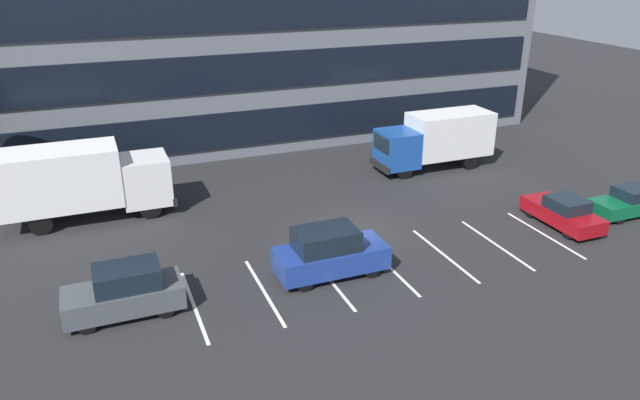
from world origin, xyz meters
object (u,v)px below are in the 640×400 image
suv_navy (329,253)px  suv_charcoal (125,292)px  box_truck_white (83,179)px  sedan_forest (630,202)px  sedan_maroon (563,212)px  box_truck_blue (436,138)px

suv_navy → suv_charcoal: (-8.17, 0.10, -0.08)m
box_truck_white → suv_navy: 13.46m
box_truck_white → sedan_forest: size_ratio=2.02×
sedan_maroon → sedan_forest: 4.15m
sedan_maroon → suv_charcoal: suv_charcoal is taller
sedan_maroon → box_truck_blue: bearing=97.7°
suv_charcoal → sedan_forest: (24.85, -0.05, -0.26)m
sedan_forest → suv_charcoal: bearing=179.9°
sedan_maroon → suv_navy: suv_navy is taller
sedan_maroon → sedan_forest: (4.15, -0.18, -0.03)m
sedan_maroon → suv_charcoal: (-20.70, -0.13, 0.23)m
sedan_maroon → suv_charcoal: 20.70m
box_truck_blue → sedan_maroon: size_ratio=1.76×
box_truck_white → sedan_maroon: (21.70, -9.57, -1.42)m
box_truck_white → suv_navy: box_truck_white is taller
sedan_forest → suv_navy: bearing=-179.8°
suv_charcoal → sedan_forest: size_ratio=1.07×
sedan_maroon → suv_navy: 12.54m
box_truck_white → suv_navy: bearing=-46.9°
sedan_forest → box_truck_blue: bearing=118.9°
box_truck_blue → suv_charcoal: bearing=-153.1°
suv_navy → suv_charcoal: suv_navy is taller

